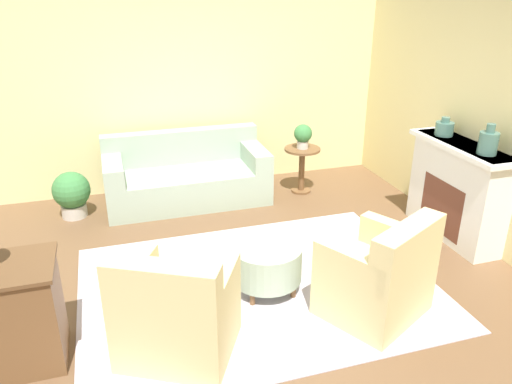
# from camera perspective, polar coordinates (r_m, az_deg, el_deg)

# --- Properties ---
(ground_plane) EXTENTS (16.00, 16.00, 0.00)m
(ground_plane) POSITION_cam_1_polar(r_m,az_deg,el_deg) (4.87, 0.23, -10.81)
(ground_plane) COLOR brown
(wall_back) EXTENTS (9.60, 0.12, 2.80)m
(wall_back) POSITION_cam_1_polar(r_m,az_deg,el_deg) (6.95, -6.98, 12.00)
(wall_back) COLOR beige
(wall_back) RESTS_ON ground_plane
(rug) EXTENTS (3.30, 2.46, 0.01)m
(rug) POSITION_cam_1_polar(r_m,az_deg,el_deg) (4.86, 0.23, -10.76)
(rug) COLOR #BCB2C1
(rug) RESTS_ON ground_plane
(couch) EXTENTS (2.08, 0.93, 0.88)m
(couch) POSITION_cam_1_polar(r_m,az_deg,el_deg) (6.63, -7.95, 1.66)
(couch) COLOR #9EB29E
(couch) RESTS_ON ground_plane
(armchair_left) EXTENTS (1.08, 1.04, 0.93)m
(armchair_left) POSITION_cam_1_polar(r_m,az_deg,el_deg) (3.95, -9.13, -13.66)
(armchair_left) COLOR beige
(armchair_left) RESTS_ON rug
(armchair_right) EXTENTS (1.08, 1.04, 0.93)m
(armchair_right) POSITION_cam_1_polar(r_m,az_deg,el_deg) (4.45, 13.93, -9.45)
(armchair_right) COLOR beige
(armchair_right) RESTS_ON rug
(ottoman_table) EXTENTS (0.66, 0.66, 0.45)m
(ottoman_table) POSITION_cam_1_polar(r_m,az_deg,el_deg) (4.68, 1.21, -8.06)
(ottoman_table) COLOR #9EB29E
(ottoman_table) RESTS_ON rug
(side_table) EXTENTS (0.48, 0.48, 0.63)m
(side_table) POSITION_cam_1_polar(r_m,az_deg,el_deg) (6.83, 5.27, 3.36)
(side_table) COLOR brown
(side_table) RESTS_ON ground_plane
(fireplace) EXTENTS (0.44, 1.35, 1.10)m
(fireplace) POSITION_cam_1_polar(r_m,az_deg,el_deg) (5.96, 21.99, 0.30)
(fireplace) COLOR white
(fireplace) RESTS_ON ground_plane
(vase_mantel_near) EXTENTS (0.20, 0.20, 0.21)m
(vase_mantel_near) POSITION_cam_1_polar(r_m,az_deg,el_deg) (6.02, 20.73, 6.84)
(vase_mantel_near) COLOR #477066
(vase_mantel_near) RESTS_ON fireplace
(vase_mantel_far) EXTENTS (0.19, 0.19, 0.31)m
(vase_mantel_far) POSITION_cam_1_polar(r_m,az_deg,el_deg) (5.51, 25.02, 5.18)
(vase_mantel_far) COLOR #477066
(vase_mantel_far) RESTS_ON fireplace
(potted_plant_on_side_table) EXTENTS (0.24, 0.24, 0.33)m
(potted_plant_on_side_table) POSITION_cam_1_polar(r_m,az_deg,el_deg) (6.70, 5.39, 6.49)
(potted_plant_on_side_table) COLOR beige
(potted_plant_on_side_table) RESTS_ON side_table
(potted_plant_floor) EXTENTS (0.45, 0.45, 0.58)m
(potted_plant_floor) POSITION_cam_1_polar(r_m,az_deg,el_deg) (6.50, -20.32, -0.10)
(potted_plant_floor) COLOR beige
(potted_plant_floor) RESTS_ON ground_plane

